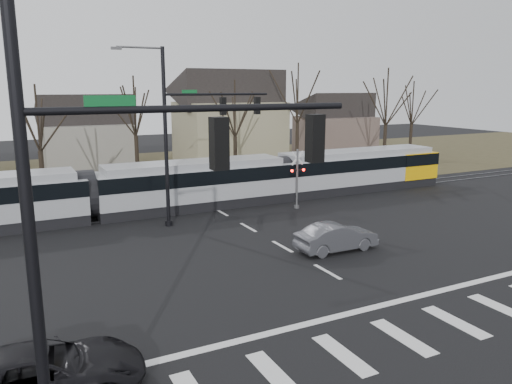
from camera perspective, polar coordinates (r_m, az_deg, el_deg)
name	(u,v)px	position (r m, az deg, el deg)	size (l,w,h in m)	color
ground	(356,288)	(21.07, 11.33, -10.67)	(140.00, 140.00, 0.00)	black
grass_verge	(149,172)	(49.39, -12.16, 2.29)	(140.00, 28.00, 0.01)	#38331E
crosswalk	(430,329)	(18.40, 19.26, -14.57)	(27.00, 2.60, 0.01)	silver
stop_line	(386,304)	(19.82, 14.61, -12.32)	(28.00, 0.35, 0.01)	silver
lane_dashes	(210,206)	(34.43, -5.27, -1.60)	(0.18, 30.00, 0.01)	silver
rail_pair	(211,206)	(34.24, -5.15, -1.63)	(90.00, 1.52, 0.06)	#59595E
tram	(193,183)	(33.65, -7.25, 1.05)	(41.94, 3.11, 3.18)	gray
sedan	(337,237)	(25.22, 9.19, -5.11)	(4.24, 1.50, 1.39)	#424348
suv	(41,374)	(14.80, -23.37, -18.57)	(5.51, 2.94, 1.47)	black
signal_pole_near_left	(122,213)	(9.63, -15.08, -2.35)	(9.28, 0.44, 10.20)	black
signal_pole_far	(192,128)	(29.46, -7.33, 7.30)	(9.28, 0.44, 10.20)	black
rail_crossing_signal	(297,181)	(33.42, 4.71, 1.30)	(1.08, 0.36, 4.00)	#59595B
tree_row	(187,123)	(43.67, -7.84, 7.83)	(59.20, 7.20, 10.00)	black
house_b	(86,129)	(51.84, -18.89, 6.78)	(8.64, 7.56, 7.65)	gray
house_c	(229,114)	(52.72, -3.10, 8.85)	(10.80, 8.64, 10.10)	gray
house_d	(335,121)	(62.03, 9.05, 8.00)	(8.64, 7.56, 7.65)	brown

